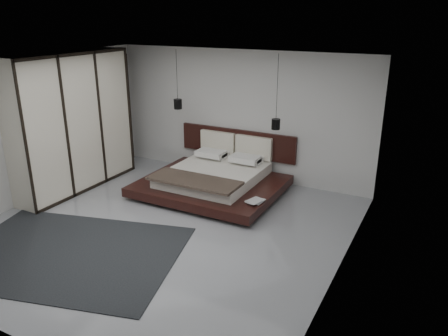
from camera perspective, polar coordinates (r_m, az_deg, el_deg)
The scene contains 13 objects.
floor at distance 7.68m, azimuth -8.05°, elevation -7.80°, with size 6.00×6.00×0.00m, color gray.
ceiling at distance 6.87m, azimuth -9.18°, elevation 13.44°, with size 6.00×6.00×0.00m, color white.
wall_back at distance 9.64m, azimuth 1.96°, elevation 6.95°, with size 6.00×6.00×0.00m, color silver.
wall_left at distance 9.19m, azimuth -23.97°, elevation 4.64°, with size 6.00×6.00×0.00m, color silver.
wall_right at distance 5.97m, azimuth 15.47°, elevation -1.82°, with size 6.00×6.00×0.00m, color silver.
lattice_screen at distance 10.82m, azimuth -13.69°, elevation 7.26°, with size 0.05×0.90×2.60m, color black.
bed at distance 9.04m, azimuth -1.24°, elevation -1.29°, with size 2.77×2.39×1.07m.
book_lower at distance 8.04m, azimuth 3.63°, elevation -4.20°, with size 0.22×0.30×0.03m, color #99724C.
book_upper at distance 8.01m, azimuth 3.42°, elevation -4.08°, with size 0.23×0.32×0.02m, color #99724C.
pendant_left at distance 9.59m, azimuth -6.05°, elevation 8.33°, with size 0.17×0.17×1.26m.
pendant_right at distance 8.61m, azimuth 6.78°, elevation 5.76°, with size 0.17×0.17×1.44m.
wardrobe at distance 9.45m, azimuth -19.22°, elevation 5.62°, with size 0.67×2.85×2.80m.
rug at distance 7.28m, azimuth -19.71°, elevation -10.41°, with size 3.40×2.43×0.01m, color black.
Camera 1 is at (4.08, -5.48, 3.50)m, focal length 35.00 mm.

